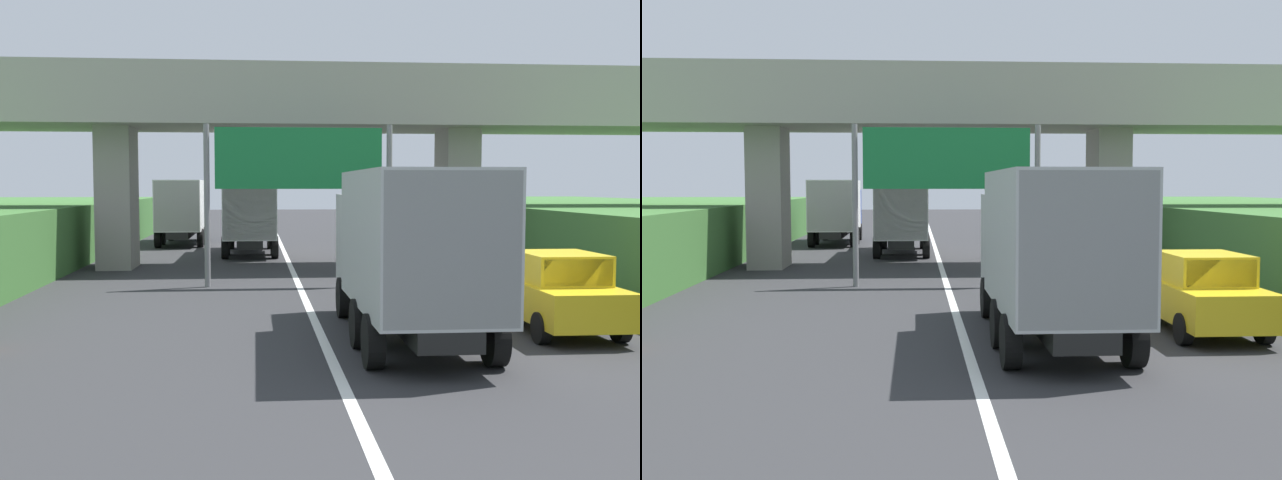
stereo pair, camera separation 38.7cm
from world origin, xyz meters
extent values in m
cube|color=white|center=(0.00, 23.82, 0.00)|extent=(0.20, 87.65, 0.01)
cube|color=#9E998E|center=(0.00, 29.78, 5.90)|extent=(40.00, 4.80, 1.10)
cube|color=#9E998E|center=(0.00, 27.56, 7.00)|extent=(40.00, 0.36, 1.10)
cube|color=#9E998E|center=(0.00, 32.00, 7.00)|extent=(40.00, 0.36, 1.10)
cube|color=gray|center=(-6.61, 29.78, 2.67)|extent=(1.30, 2.20, 5.35)
cube|color=gray|center=(6.61, 29.78, 2.67)|extent=(1.30, 2.20, 5.35)
cylinder|color=slate|center=(-2.85, 23.98, 2.52)|extent=(0.18, 0.18, 5.05)
cylinder|color=slate|center=(2.85, 23.98, 2.52)|extent=(0.18, 0.18, 5.05)
cube|color=#167238|center=(0.00, 23.98, 4.00)|extent=(5.20, 0.12, 1.90)
cube|color=white|center=(0.00, 23.97, 4.00)|extent=(4.89, 0.01, 1.67)
cube|color=black|center=(-1.60, 35.48, 0.66)|extent=(1.10, 7.30, 0.36)
cube|color=silver|center=(-1.60, 38.08, 1.89)|extent=(2.10, 2.10, 2.10)
cube|color=#2D3842|center=(-1.60, 39.10, 2.19)|extent=(1.89, 0.06, 0.90)
cube|color=silver|center=(-1.60, 34.43, 2.14)|extent=(2.30, 5.20, 2.60)
cube|color=#A8A8A4|center=(-1.60, 31.85, 2.14)|extent=(2.21, 0.04, 2.50)
cylinder|color=black|center=(-2.57, 38.08, 0.48)|extent=(0.30, 0.96, 0.96)
cylinder|color=black|center=(-0.63, 38.08, 0.48)|extent=(0.30, 0.96, 0.96)
cylinder|color=black|center=(-2.67, 33.00, 0.48)|extent=(0.30, 0.96, 0.96)
cylinder|color=black|center=(-0.53, 33.00, 0.48)|extent=(0.30, 0.96, 0.96)
cylinder|color=black|center=(-2.67, 34.69, 0.48)|extent=(0.30, 0.96, 0.96)
cylinder|color=black|center=(-0.53, 34.69, 0.48)|extent=(0.30, 0.96, 0.96)
cube|color=black|center=(-5.24, 41.65, 0.66)|extent=(1.10, 7.30, 0.36)
cube|color=#233D9E|center=(-5.24, 44.25, 1.89)|extent=(2.10, 2.10, 2.10)
cube|color=#2D3842|center=(-5.24, 45.27, 2.19)|extent=(1.89, 0.06, 0.90)
cube|color=silver|center=(-5.24, 40.60, 2.14)|extent=(2.30, 5.20, 2.60)
cube|color=#A8A8A4|center=(-5.24, 38.02, 2.14)|extent=(2.21, 0.04, 2.50)
cylinder|color=black|center=(-6.21, 44.25, 0.48)|extent=(0.30, 0.96, 0.96)
cylinder|color=black|center=(-4.27, 44.25, 0.48)|extent=(0.30, 0.96, 0.96)
cylinder|color=black|center=(-6.31, 39.17, 0.48)|extent=(0.30, 0.96, 0.96)
cylinder|color=black|center=(-4.17, 39.17, 0.48)|extent=(0.30, 0.96, 0.96)
cylinder|color=black|center=(-6.31, 40.86, 0.48)|extent=(0.30, 0.96, 0.96)
cylinder|color=black|center=(-4.17, 40.86, 0.48)|extent=(0.30, 0.96, 0.96)
cube|color=black|center=(1.71, 15.68, 0.66)|extent=(1.10, 7.30, 0.36)
cube|color=#B2B5B7|center=(1.71, 18.28, 1.89)|extent=(2.10, 2.10, 2.10)
cube|color=#2D3842|center=(1.71, 19.30, 2.19)|extent=(1.89, 0.06, 0.90)
cube|color=#B2B5B7|center=(1.71, 14.63, 2.14)|extent=(2.30, 5.20, 2.60)
cube|color=gray|center=(1.71, 12.05, 2.14)|extent=(2.21, 0.04, 2.50)
cylinder|color=black|center=(0.74, 18.28, 0.48)|extent=(0.30, 0.96, 0.96)
cylinder|color=black|center=(2.68, 18.28, 0.48)|extent=(0.30, 0.96, 0.96)
cylinder|color=black|center=(0.64, 13.20, 0.48)|extent=(0.30, 0.96, 0.96)
cylinder|color=black|center=(2.78, 13.20, 0.48)|extent=(0.30, 0.96, 0.96)
cylinder|color=black|center=(0.64, 14.89, 0.48)|extent=(0.30, 0.96, 0.96)
cylinder|color=black|center=(2.78, 14.89, 0.48)|extent=(0.30, 0.96, 0.96)
cube|color=gold|center=(5.12, 16.19, 0.70)|extent=(1.76, 4.10, 0.76)
cube|color=gold|center=(5.12, 16.04, 1.40)|extent=(1.56, 1.90, 0.64)
cube|color=#2D3842|center=(5.12, 15.12, 1.40)|extent=(1.44, 0.06, 0.54)
cylinder|color=black|center=(4.30, 17.46, 0.32)|extent=(0.22, 0.64, 0.64)
cylinder|color=black|center=(5.94, 17.46, 0.32)|extent=(0.22, 0.64, 0.64)
cylinder|color=black|center=(4.30, 14.92, 0.32)|extent=(0.22, 0.64, 0.64)
cylinder|color=black|center=(5.94, 14.92, 0.32)|extent=(0.22, 0.64, 0.64)
camera|label=1|loc=(-1.37, 0.65, 3.15)|focal=42.00mm
camera|label=2|loc=(-0.98, 0.62, 3.15)|focal=42.00mm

